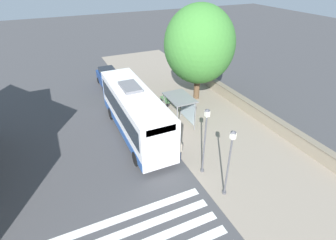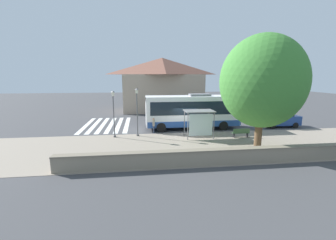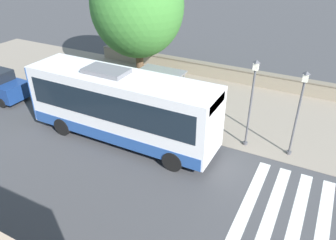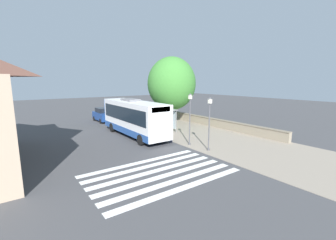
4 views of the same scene
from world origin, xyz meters
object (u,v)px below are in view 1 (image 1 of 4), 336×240
bus (135,112)px  bench (165,99)px  pedestrian (179,150)px  shade_tree (199,45)px  bus_shelter (181,101)px  parked_car_behind_bus (108,78)px  street_lamp_near (205,137)px  street_lamp_far (229,159)px

bus → bench: (-4.21, -3.74, -1.51)m
pedestrian → shade_tree: size_ratio=0.18×
bus_shelter → shade_tree: shade_tree is taller
bus_shelter → parked_car_behind_bus: bearing=-71.5°
pedestrian → parked_car_behind_bus: (1.26, -14.62, 0.01)m
bench → parked_car_behind_bus: 7.58m
street_lamp_near → street_lamp_far: (-0.19, 2.18, -0.12)m
shade_tree → parked_car_behind_bus: (7.21, -6.63, -4.38)m
bus → shade_tree: shade_tree is taller
bench → street_lamp_far: (1.57, 11.92, 2.15)m
bus_shelter → street_lamp_near: size_ratio=0.59×
street_lamp_near → shade_tree: 11.17m
pedestrian → bench: (-2.63, -8.13, -0.46)m
bench → shade_tree: bearing=177.7°
bench → shade_tree: size_ratio=0.18×
pedestrian → parked_car_behind_bus: bearing=-85.1°
parked_car_behind_bus → bench: bearing=120.9°
bus_shelter → pedestrian: bearing=61.6°
bus → street_lamp_near: size_ratio=2.19×
pedestrian → bench: size_ratio=0.99×
bus → parked_car_behind_bus: 10.29m
bus → street_lamp_near: street_lamp_near is taller
bus_shelter → shade_tree: bearing=-133.9°
pedestrian → parked_car_behind_bus: size_ratio=0.38×
shade_tree → bus: bearing=25.6°
bus → street_lamp_far: size_ratio=2.30×
pedestrian → bench: pedestrian is taller
shade_tree → street_lamp_near: bearing=62.1°
street_lamp_near → shade_tree: shade_tree is taller
bus → parked_car_behind_bus: size_ratio=2.43×
pedestrian → street_lamp_near: size_ratio=0.35×
bus → pedestrian: (-1.58, 4.39, -1.05)m
street_lamp_near → street_lamp_far: street_lamp_near is taller
bus → pedestrian: bus is taller
bus → pedestrian: 4.79m
bench → street_lamp_near: (1.75, 9.74, 2.27)m
pedestrian → street_lamp_far: 4.28m
bus_shelter → bus: bearing=-3.7°
bus_shelter → street_lamp_far: street_lamp_far is taller
shade_tree → street_lamp_far: bearing=67.5°
shade_tree → parked_car_behind_bus: 10.73m
bench → parked_car_behind_bus: parked_car_behind_bus is taller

